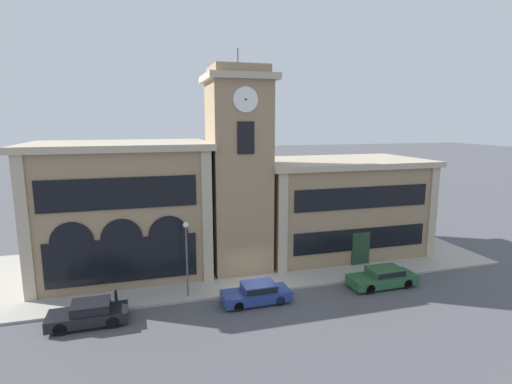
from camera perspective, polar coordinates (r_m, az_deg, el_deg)
ground_plane at (r=27.13m, az=0.15°, el=-14.37°), size 300.00×300.00×0.00m
sidewalk_kerb at (r=32.79m, az=-3.01°, el=-9.80°), size 40.15×12.70×0.15m
clock_tower at (r=29.62m, az=-2.49°, el=2.99°), size 4.90×4.90×16.26m
town_hall_left_wing at (r=31.08m, az=-18.46°, el=-2.20°), size 12.64×8.62×9.74m
town_hall_right_wing at (r=35.18m, az=11.61°, el=-1.89°), size 14.37×8.62×8.04m
parked_car_near at (r=25.03m, az=-22.74°, el=-15.64°), size 4.27×1.87×1.32m
parked_car_mid at (r=25.69m, az=0.12°, el=-14.19°), size 4.30×1.79×1.28m
parked_car_far at (r=29.32m, az=17.70°, el=-11.46°), size 4.75×1.89×1.33m
street_lamp at (r=25.77m, az=-9.91°, el=-7.70°), size 0.36×0.36×4.88m
bollard at (r=26.39m, az=-19.36°, el=-14.12°), size 0.18×0.18×1.06m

